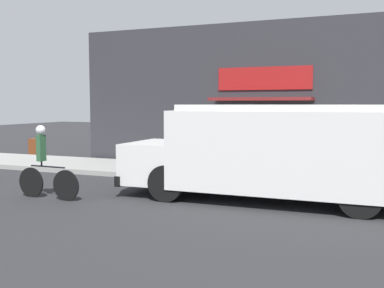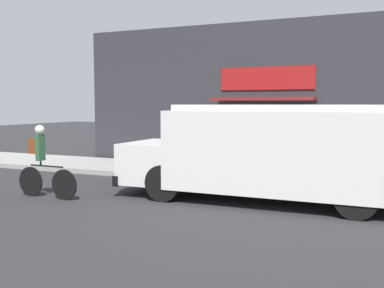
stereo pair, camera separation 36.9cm
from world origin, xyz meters
TOP-DOWN VIEW (x-y plane):
  - ground_plane at (0.00, 0.00)m, footprint 70.00×70.00m
  - sidewalk at (0.00, 1.41)m, footprint 28.00×2.82m
  - storefront at (-0.05, 3.03)m, footprint 16.87×1.09m
  - school_bus at (-0.33, -1.56)m, footprint 6.63×2.62m
  - cyclist at (-5.41, -3.27)m, footprint 1.72×0.22m
  - trash_bin at (-4.02, 1.59)m, footprint 0.52×0.52m

SIDE VIEW (x-z plane):
  - ground_plane at x=0.00m, z-range 0.00..0.00m
  - sidewalk at x=0.00m, z-range 0.00..0.15m
  - trash_bin at x=-4.02m, z-range 0.15..0.94m
  - cyclist at x=-5.41m, z-range -0.03..1.67m
  - school_bus at x=-0.33m, z-range 0.06..2.24m
  - storefront at x=-0.05m, z-range 0.00..4.87m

